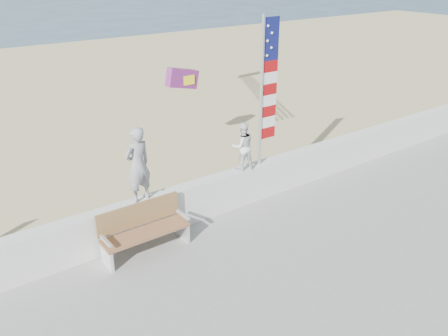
% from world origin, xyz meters
% --- Properties ---
extents(ground, '(220.00, 220.00, 0.00)m').
position_xyz_m(ground, '(0.00, 0.00, 0.00)').
color(ground, '#335066').
rests_on(ground, ground).
extents(sand, '(90.00, 40.00, 0.08)m').
position_xyz_m(sand, '(0.00, 9.00, 0.04)').
color(sand, tan).
rests_on(sand, ground).
extents(seawall, '(30.00, 0.35, 0.90)m').
position_xyz_m(seawall, '(0.00, 2.00, 0.63)').
color(seawall, silver).
rests_on(seawall, boardwalk).
extents(adult, '(0.64, 0.48, 1.59)m').
position_xyz_m(adult, '(-1.80, 2.00, 1.87)').
color(adult, gray).
rests_on(adult, seawall).
extents(child, '(0.64, 0.55, 1.15)m').
position_xyz_m(child, '(0.87, 2.00, 1.66)').
color(child, silver).
rests_on(child, seawall).
extents(bench, '(1.80, 0.57, 1.00)m').
position_xyz_m(bench, '(-2.00, 1.55, 0.69)').
color(bench, '#92613F').
rests_on(bench, boardwalk).
extents(flag, '(0.50, 0.08, 3.50)m').
position_xyz_m(flag, '(1.53, 2.00, 2.99)').
color(flag, silver).
rests_on(flag, seawall).
extents(parafoil_kite, '(1.07, 0.34, 0.72)m').
position_xyz_m(parafoil_kite, '(1.50, 5.61, 2.48)').
color(parafoil_kite, red).
rests_on(parafoil_kite, ground).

